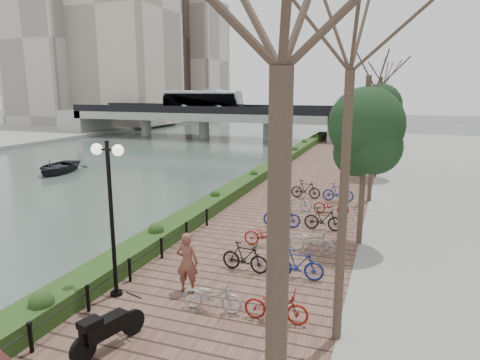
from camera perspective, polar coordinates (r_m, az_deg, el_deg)
The scene contains 13 objects.
ground at distance 13.51m, azimuth -27.01°, elevation -18.16°, with size 220.00×220.00×0.00m, color #59595B.
river_water at distance 41.09m, azimuth -16.36°, elevation 2.47°, with size 30.00×130.00×0.02m, color #4A5C54.
promenade at distance 26.48m, azimuth 8.29°, elevation -1.74°, with size 8.00×75.00×0.50m, color brown.
hedge at distance 29.53m, azimuth 2.82°, elevation 0.90°, with size 1.10×56.00×0.60m, color #1E3C15.
chain_fence at distance 13.56m, azimuth -16.89°, elevation -13.13°, with size 0.10×14.10×0.70m.
lamppost at distance 12.59m, azimuth -17.00°, elevation -0.69°, with size 1.02×0.32×4.61m.
motorcycle at distance 11.02m, azimuth -17.07°, elevation -18.21°, with size 0.54×1.74×1.09m, color black, non-canonical shape.
pedestrian at distance 13.12m, azimuth -7.07°, elevation -10.81°, with size 0.67×0.44×1.85m, color brown.
bicycle_parking at distance 17.67m, azimuth 7.41°, elevation -6.29°, with size 2.40×14.69×1.00m.
street_trees at distance 20.64m, azimuth 16.84°, elevation 3.69°, with size 3.20×37.12×6.80m.
bridge at distance 58.03m, azimuth -4.88°, elevation 8.92°, with size 36.00×10.77×6.50m.
boat at distance 36.53m, azimuth -23.15°, elevation 1.64°, with size 3.42×4.78×0.99m, color #232329.
far_buildings at distance 89.89m, azimuth -15.54°, elevation 17.77°, with size 35.00×38.00×38.00m.
Camera 1 is at (8.95, -7.75, 6.50)m, focal length 32.00 mm.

